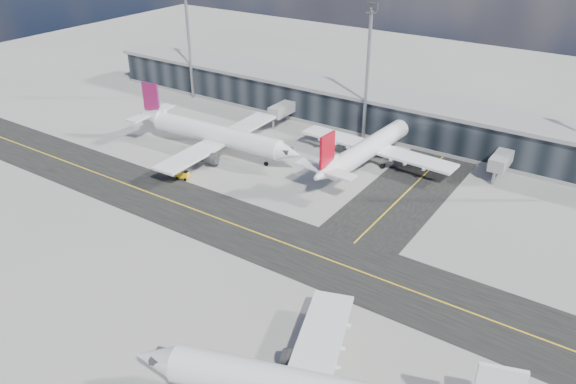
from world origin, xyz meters
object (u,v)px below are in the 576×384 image
Objects in this scene: airliner_af at (214,134)px; airliner_redtail at (372,146)px; service_van at (384,149)px; baggage_tug at (184,175)px.

airliner_af is 32.41m from airliner_redtail.
airliner_redtail is 6.56× the size of service_van.
airliner_af reaches higher than airliner_redtail.
airliner_af reaches higher than baggage_tug.
airliner_redtail is 7.26m from service_van.
airliner_redtail is 37.05m from baggage_tug.
baggage_tug is 41.67m from service_van.
airliner_redtail is 13.82× the size of baggage_tug.
airliner_af is at bearing -179.87° from baggage_tug.
baggage_tug is at bearing 12.26° from airliner_af.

